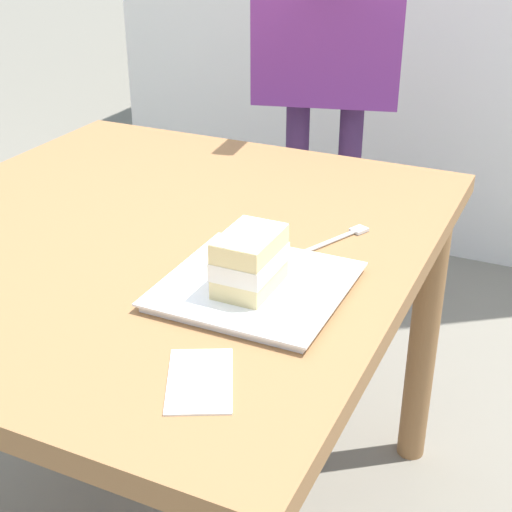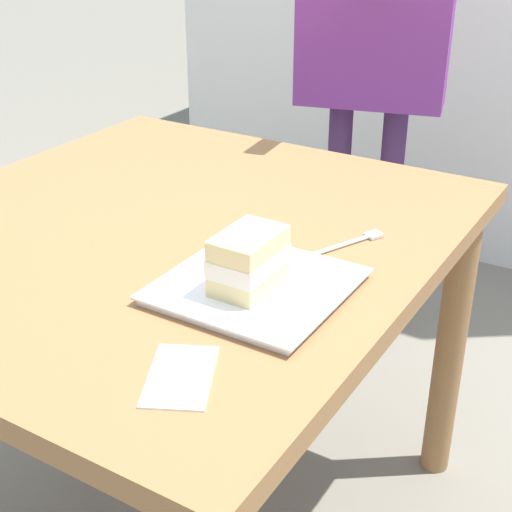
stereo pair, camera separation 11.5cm
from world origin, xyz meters
name	(u,v)px [view 1 (the left image)]	position (x,y,z in m)	size (l,w,h in m)	color
patio_table	(150,282)	(0.00, 0.00, 0.66)	(1.11, 1.02, 0.77)	olive
dessert_plate	(256,286)	(0.13, 0.29, 0.78)	(0.28, 0.28, 0.02)	white
cake_slice	(250,261)	(0.15, 0.28, 0.83)	(0.12, 0.09, 0.09)	#EAD18C
dessert_fork	(338,238)	(-0.11, 0.34, 0.77)	(0.16, 0.08, 0.01)	silver
paper_napkin	(200,380)	(0.38, 0.32, 0.77)	(0.16, 0.14, 0.00)	white
diner_person	(329,13)	(-0.99, 0.00, 1.03)	(0.58, 0.45, 1.54)	#452855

